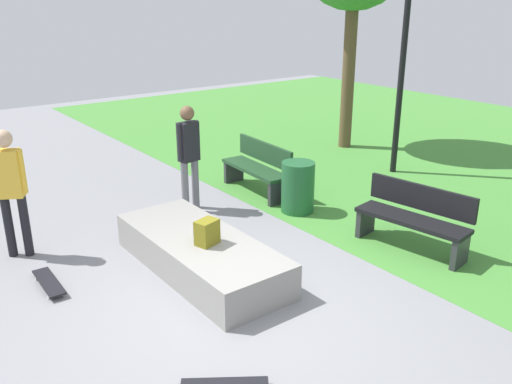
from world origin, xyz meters
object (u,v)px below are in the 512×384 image
(park_bench_far_right, at_px, (258,167))
(lamp_post, at_px, (406,26))
(skateboard_by_ledge, at_px, (49,282))
(skater_watching, at_px, (189,150))
(park_bench_by_oak, at_px, (414,217))
(trash_bin, at_px, (298,187))
(concrete_ledge, at_px, (200,254))
(skater_performing_trick, at_px, (10,184))
(backpack_on_ledge, at_px, (207,232))

(park_bench_far_right, relative_size, lamp_post, 0.34)
(skateboard_by_ledge, relative_size, lamp_post, 0.17)
(skater_watching, xyz_separation_m, skateboard_by_ledge, (1.18, -2.74, -0.97))
(park_bench_by_oak, distance_m, park_bench_far_right, 3.21)
(park_bench_by_oak, xyz_separation_m, trash_bin, (-2.04, -0.37, -0.06))
(concrete_ledge, distance_m, park_bench_by_oak, 3.03)
(skateboard_by_ledge, height_order, park_bench_far_right, park_bench_far_right)
(park_bench_far_right, bearing_deg, skater_watching, -89.77)
(skater_watching, height_order, park_bench_far_right, skater_watching)
(skater_performing_trick, distance_m, trash_bin, 4.32)
(park_bench_by_oak, relative_size, park_bench_far_right, 1.02)
(skater_watching, distance_m, park_bench_far_right, 1.53)
(skateboard_by_ledge, height_order, park_bench_by_oak, park_bench_by_oak)
(skater_performing_trick, relative_size, trash_bin, 2.09)
(trash_bin, bearing_deg, backpack_on_ledge, -67.27)
(lamp_post, relative_size, trash_bin, 5.63)
(concrete_ledge, height_order, park_bench_far_right, park_bench_far_right)
(skater_watching, distance_m, skateboard_by_ledge, 3.13)
(park_bench_by_oak, relative_size, lamp_post, 0.35)
(trash_bin, bearing_deg, concrete_ledge, -71.68)
(skateboard_by_ledge, bearing_deg, trash_bin, 90.44)
(backpack_on_ledge, bearing_deg, park_bench_by_oak, 143.62)
(concrete_ledge, distance_m, trash_bin, 2.50)
(skater_performing_trick, relative_size, lamp_post, 0.37)
(skater_watching, relative_size, trash_bin, 2.07)
(skater_watching, bearing_deg, park_bench_far_right, 90.23)
(park_bench_far_right, bearing_deg, backpack_on_ledge, -48.66)
(park_bench_by_oak, height_order, lamp_post, lamp_post)
(skater_performing_trick, bearing_deg, lamp_post, 84.86)
(backpack_on_ledge, bearing_deg, lamp_post, 179.17)
(skateboard_by_ledge, relative_size, park_bench_far_right, 0.50)
(skateboard_by_ledge, height_order, trash_bin, trash_bin)
(concrete_ledge, bearing_deg, backpack_on_ledge, -6.08)
(lamp_post, bearing_deg, concrete_ledge, -77.08)
(skater_watching, xyz_separation_m, park_bench_far_right, (-0.01, 1.43, -0.55))
(backpack_on_ledge, distance_m, skater_watching, 2.42)
(park_bench_far_right, bearing_deg, skateboard_by_ledge, -74.09)
(skater_performing_trick, height_order, skateboard_by_ledge, skater_performing_trick)
(skateboard_by_ledge, xyz_separation_m, park_bench_by_oak, (2.01, 4.48, 0.42))
(skateboard_by_ledge, bearing_deg, concrete_ledge, 66.54)
(skater_watching, xyz_separation_m, lamp_post, (0.70, 4.36, 1.83))
(backpack_on_ledge, distance_m, skateboard_by_ledge, 2.04)
(park_bench_by_oak, distance_m, lamp_post, 4.32)
(park_bench_by_oak, relative_size, trash_bin, 1.94)
(backpack_on_ledge, distance_m, skater_performing_trick, 2.75)
(concrete_ledge, relative_size, park_bench_far_right, 1.68)
(lamp_post, xyz_separation_m, trash_bin, (0.45, -2.99, -2.44))
(park_bench_far_right, distance_m, lamp_post, 3.85)
(concrete_ledge, xyz_separation_m, park_bench_far_right, (-1.94, 2.43, 0.25))
(skater_performing_trick, height_order, skater_watching, skater_performing_trick)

